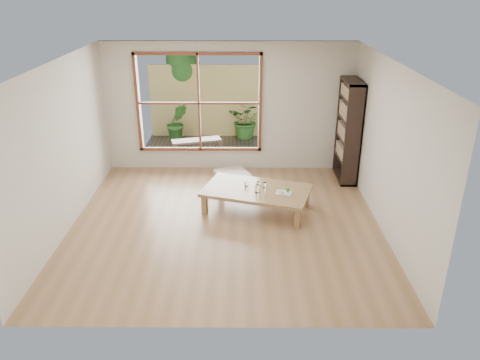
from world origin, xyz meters
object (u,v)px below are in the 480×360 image
object	(u,v)px
bookshelf	(348,131)
food_tray	(285,192)
low_table	(257,191)
garden_bench	(196,142)

from	to	relation	value
bookshelf	food_tray	distance (m)	2.14
bookshelf	low_table	bearing A→B (deg)	-142.20
low_table	bookshelf	xyz separation A→B (m)	(1.80, 1.40, 0.64)
low_table	food_tray	xyz separation A→B (m)	(0.46, -0.16, 0.07)
food_tray	garden_bench	world-z (taller)	food_tray
bookshelf	food_tray	xyz separation A→B (m)	(-1.34, -1.56, -0.58)
garden_bench	bookshelf	bearing A→B (deg)	-38.28
bookshelf	garden_bench	xyz separation A→B (m)	(-3.08, 1.29, -0.67)
low_table	bookshelf	bearing A→B (deg)	55.11
garden_bench	food_tray	bearing A→B (deg)	-74.17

